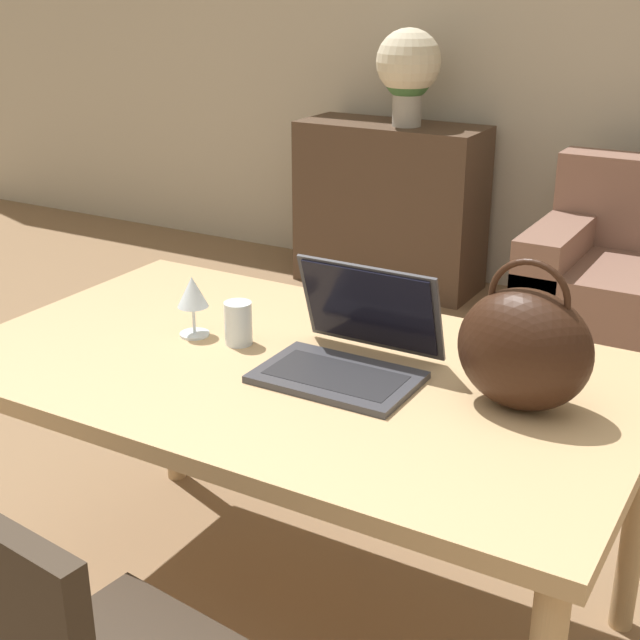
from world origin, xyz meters
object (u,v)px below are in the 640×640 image
wine_glass (192,295)px  flower_vase (408,69)px  drinking_glass (238,323)px  laptop (353,344)px  handbag (524,348)px

wine_glass → flower_vase: (-0.58, 2.48, 0.29)m
drinking_glass → flower_vase: flower_vase is taller
laptop → flower_vase: flower_vase is taller
laptop → drinking_glass: size_ratio=3.30×
handbag → flower_vase: (-1.40, 2.45, 0.27)m
laptop → wine_glass: 0.44m
wine_glass → handbag: (0.82, 0.03, 0.03)m
drinking_glass → flower_vase: size_ratio=0.23×
drinking_glass → wine_glass: 0.14m
drinking_glass → laptop: bearing=1.5°
laptop → handbag: bearing=0.9°
drinking_glass → handbag: handbag is taller
flower_vase → wine_glass: bearing=-76.8°
handbag → laptop: bearing=-179.1°
wine_glass → handbag: size_ratio=0.47×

